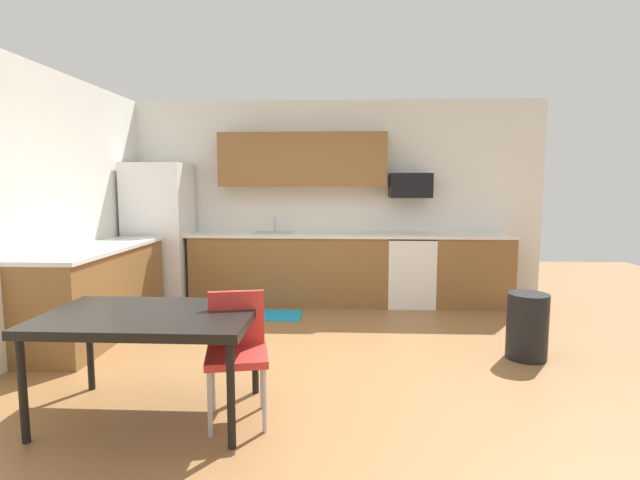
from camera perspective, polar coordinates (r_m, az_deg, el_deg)
The scene contains 18 objects.
ground_plane at distance 4.32m, azimuth -0.68°, elevation -14.87°, with size 12.00×12.00×0.00m, color olive.
wall_back at distance 6.67m, azimuth 0.71°, elevation 4.62°, with size 5.80×0.10×2.70m, color silver.
wall_left at distance 4.95m, azimuth -33.02°, elevation 2.87°, with size 0.10×5.80×2.70m, color silver.
cabinet_run_back at distance 6.45m, azimuth -3.59°, elevation -3.51°, with size 2.56×0.60×0.90m, color brown.
cabinet_run_back_right at distance 6.62m, azimuth 17.33°, elevation -3.53°, with size 0.99×0.60×0.90m, color brown.
cabinet_run_left at distance 5.56m, azimuth -24.64°, elevation -5.74°, with size 0.60×2.00×0.90m, color brown.
countertop_back at distance 6.35m, azimuth 0.58°, elevation 0.63°, with size 4.80×0.64×0.04m, color silver.
countertop_left at distance 5.48m, azimuth -24.88°, elevation -0.93°, with size 0.64×2.00×0.04m, color silver.
upper_cabinets_back at distance 6.47m, azimuth -2.05°, elevation 9.42°, with size 2.20×0.34×0.70m, color brown.
refrigerator at distance 6.72m, azimuth -18.36°, elevation 0.66°, with size 0.76×0.70×1.85m, color white.
oven_range at distance 6.47m, azimuth 10.50°, elevation -3.53°, with size 0.60×0.60×0.91m.
microwave at distance 6.47m, azimuth 10.59°, elevation 6.34°, with size 0.54×0.36×0.32m, color black.
sink_basin at distance 6.42m, azimuth -5.53°, elevation 0.30°, with size 0.48×0.40×0.14m, color #A5A8AD.
sink_faucet at distance 6.58m, azimuth -5.32°, elevation 1.86°, with size 0.02×0.02×0.24m, color #B2B5BA.
dining_table at distance 3.49m, azimuth -19.47°, elevation -9.02°, with size 1.40×0.90×0.72m.
chair_near_table at distance 3.37m, azimuth -9.79°, elevation -12.10°, with size 0.47×0.47×0.85m.
trash_bin at distance 4.83m, azimuth 23.25°, elevation -9.32°, with size 0.36×0.36×0.60m, color black.
floor_mat at distance 5.94m, azimuth -5.65°, elevation -8.81°, with size 0.70×0.50×0.01m, color #198CBF.
Camera 1 is at (0.25, -4.01, 1.58)m, focal length 27.13 mm.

